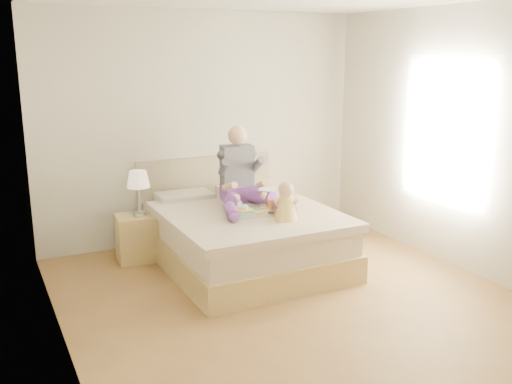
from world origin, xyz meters
name	(u,v)px	position (x,y,z in m)	size (l,w,h in m)	color
room	(301,136)	(0.08, 0.01, 1.51)	(4.02, 4.22, 2.71)	brown
bed	(241,233)	(0.00, 1.08, 0.32)	(1.70, 2.18, 1.00)	#A0844A
nightstand	(137,238)	(-1.00, 1.62, 0.25)	(0.44, 0.40, 0.51)	#A0844A
lamp	(138,182)	(-0.96, 1.60, 0.88)	(0.24, 0.24, 0.49)	#B2B5B9
adult	(242,181)	(0.09, 1.23, 0.86)	(0.72, 1.07, 0.86)	#603381
tray	(254,210)	(0.02, 0.80, 0.64)	(0.55, 0.48, 0.13)	#B2B5B9
baby	(286,204)	(0.20, 0.46, 0.77)	(0.30, 0.34, 0.38)	#E7B949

